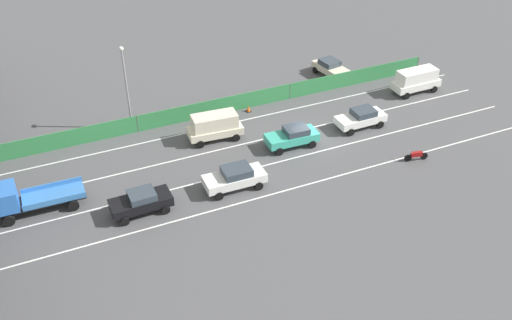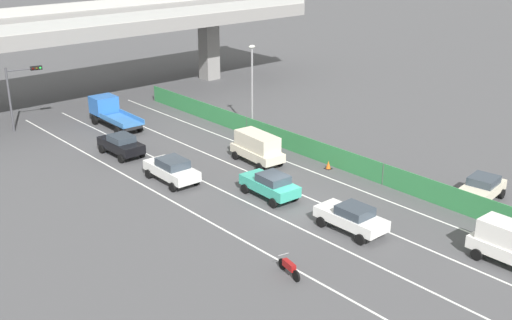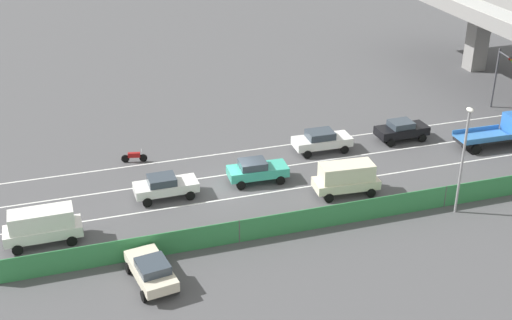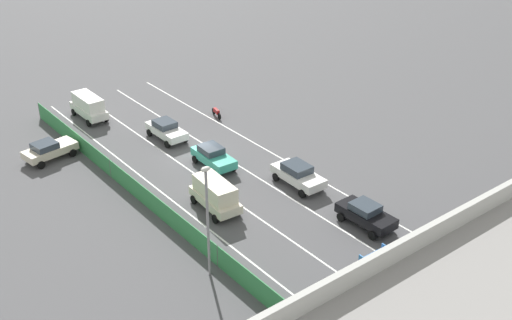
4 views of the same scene
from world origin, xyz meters
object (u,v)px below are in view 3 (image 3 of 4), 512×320
motorcycle (134,156)px  street_lamp (464,151)px  flatbed_truck_blue (507,130)px  car_sedan_white (165,186)px  car_taxi_teal (257,170)px  car_van_white (42,225)px  car_sedan_black (402,130)px  car_van_cream (346,177)px  parked_sedan_cream (151,270)px  traffic_cone (303,222)px  traffic_light (502,70)px  car_hatchback_white (322,140)px

motorcycle → street_lamp: bearing=54.0°
flatbed_truck_blue → motorcycle: flatbed_truck_blue is taller
car_sedan_white → motorcycle: bearing=-168.8°
flatbed_truck_blue → motorcycle: 29.25m
street_lamp → car_taxi_teal: bearing=-125.7°
car_taxi_teal → street_lamp: (8.03, 11.18, 3.54)m
car_taxi_teal → car_van_white: 15.21m
car_sedan_black → street_lamp: street_lamp is taller
car_taxi_teal → street_lamp: bearing=54.3°
flatbed_truck_blue → car_van_cream: bearing=-77.0°
flatbed_truck_blue → street_lamp: (8.09, -9.64, 3.23)m
flatbed_truck_blue → parked_sedan_cream: size_ratio=1.41×
motorcycle → flatbed_truck_blue: bearing=78.7°
parked_sedan_cream → car_taxi_teal: bearing=136.5°
car_sedan_white → parked_sedan_cream: size_ratio=0.97×
flatbed_truck_blue → parked_sedan_cream: (9.77, -30.03, -0.35)m
car_van_cream → car_sedan_white: bearing=-105.1°
street_lamp → motorcycle: bearing=-126.0°
car_van_white → traffic_cone: (2.95, 15.80, -0.98)m
parked_sedan_cream → traffic_light: bearing=115.4°
car_sedan_white → car_hatchback_white: bearing=105.5°
car_sedan_white → traffic_cone: (6.28, 7.67, -0.62)m
car_sedan_black → car_van_cream: (6.79, -7.96, 0.35)m
car_taxi_teal → traffic_cone: (6.58, 1.03, -0.64)m
car_van_cream → street_lamp: size_ratio=0.62×
car_sedan_black → traffic_light: traffic_light is taller
car_hatchback_white → street_lamp: size_ratio=0.62×
parked_sedan_cream → traffic_cone: bearing=107.0°
flatbed_truck_blue → traffic_cone: flatbed_truck_blue is taller
car_sedan_white → car_van_white: (3.33, -8.12, 0.37)m
motorcycle → parked_sedan_cream: bearing=-5.0°
car_sedan_white → street_lamp: (7.73, 17.83, 3.57)m
traffic_light → traffic_cone: 26.86m
car_van_cream → traffic_light: (-9.76, 19.03, 2.59)m
car_van_cream → parked_sedan_cream: bearing=-67.0°
car_sedan_white → car_van_cream: bearing=74.9°
traffic_cone → car_van_white: bearing=-100.6°
car_sedan_white → flatbed_truck_blue: 27.47m
car_van_white → street_lamp: 26.51m
car_sedan_black → car_van_white: size_ratio=0.91×
car_sedan_black → motorcycle: size_ratio=2.20×
street_lamp → traffic_cone: (-1.45, -10.15, -4.19)m
motorcycle → traffic_light: traffic_light is taller
car_taxi_teal → flatbed_truck_blue: bearing=90.2°
car_van_white → traffic_cone: size_ratio=7.73×
motorcycle → street_lamp: size_ratio=0.26×
car_van_cream → parked_sedan_cream: (6.18, -14.54, -0.38)m
car_hatchback_white → motorcycle: 14.44m
car_sedan_white → car_sedan_black: bearing=100.1°
car_van_white → parked_sedan_cream: 8.25m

